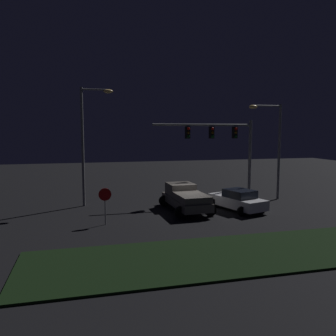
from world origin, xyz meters
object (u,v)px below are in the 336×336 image
(street_lamp_left, at_px, (88,133))
(street_lamp_right, at_px, (273,139))
(pickup_truck, at_px, (185,196))
(traffic_signal_gantry, at_px, (223,140))
(stop_sign, at_px, (105,199))
(car_sedan, at_px, (238,200))

(street_lamp_left, xyz_separation_m, street_lamp_right, (14.55, -1.19, -0.51))
(pickup_truck, xyz_separation_m, street_lamp_right, (8.05, 2.05, 3.95))
(traffic_signal_gantry, distance_m, stop_sign, 11.59)
(street_lamp_left, height_order, street_lamp_right, street_lamp_left)
(car_sedan, relative_size, traffic_signal_gantry, 0.57)
(street_lamp_right, bearing_deg, car_sedan, -146.31)
(traffic_signal_gantry, relative_size, street_lamp_right, 1.07)
(car_sedan, height_order, traffic_signal_gantry, traffic_signal_gantry)
(traffic_signal_gantry, bearing_deg, street_lamp_left, 177.69)
(pickup_truck, distance_m, street_lamp_right, 9.20)
(traffic_signal_gantry, xyz_separation_m, street_lamp_left, (-10.51, 0.42, 0.56))
(pickup_truck, relative_size, street_lamp_right, 0.70)
(pickup_truck, height_order, car_sedan, pickup_truck)
(pickup_truck, distance_m, street_lamp_left, 8.53)
(car_sedan, xyz_separation_m, street_lamp_right, (4.40, 2.93, 4.21))
(street_lamp_right, relative_size, stop_sign, 3.48)
(street_lamp_left, bearing_deg, traffic_signal_gantry, -2.31)
(car_sedan, xyz_separation_m, street_lamp_left, (-10.15, 4.13, 4.72))
(pickup_truck, distance_m, stop_sign, 6.28)
(stop_sign, bearing_deg, car_sedan, 9.67)
(car_sedan, xyz_separation_m, traffic_signal_gantry, (0.36, 3.70, 4.16))
(pickup_truck, bearing_deg, street_lamp_right, -77.94)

